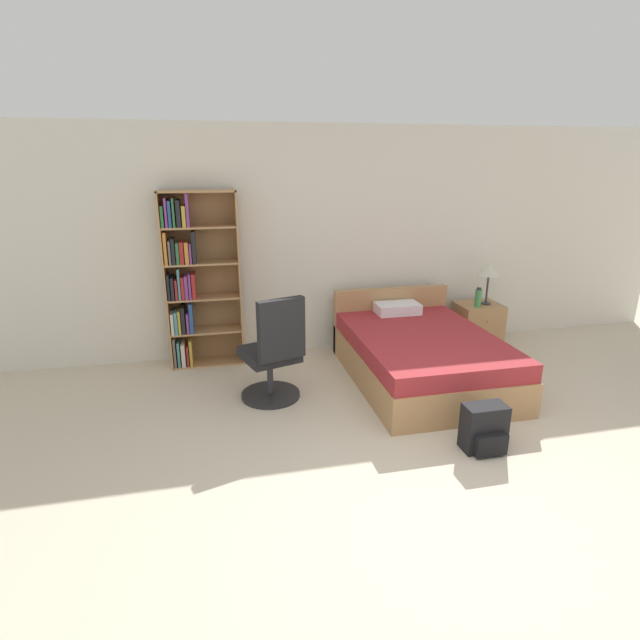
{
  "coord_description": "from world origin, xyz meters",
  "views": [
    {
      "loc": [
        -1.38,
        -2.44,
        2.2
      ],
      "look_at": [
        -0.39,
        1.98,
        0.75
      ],
      "focal_mm": 28.0,
      "sensor_mm": 36.0,
      "label": 1
    }
  ],
  "objects_px": {
    "table_lamp": "(489,270)",
    "water_bottle": "(478,298)",
    "bed": "(420,355)",
    "backpack_black": "(485,429)",
    "nightstand": "(477,324)",
    "office_chair": "(274,356)",
    "bookshelf": "(193,281)"
  },
  "relations": [
    {
      "from": "water_bottle",
      "to": "nightstand",
      "type": "bearing_deg",
      "value": 51.09
    },
    {
      "from": "bed",
      "to": "office_chair",
      "type": "xyz_separation_m",
      "value": [
        -1.56,
        -0.19,
        0.19
      ]
    },
    {
      "from": "table_lamp",
      "to": "water_bottle",
      "type": "bearing_deg",
      "value": -150.9
    },
    {
      "from": "office_chair",
      "to": "water_bottle",
      "type": "xyz_separation_m",
      "value": [
        2.58,
        0.88,
        0.18
      ]
    },
    {
      "from": "bookshelf",
      "to": "backpack_black",
      "type": "bearing_deg",
      "value": -46.25
    },
    {
      "from": "bookshelf",
      "to": "nightstand",
      "type": "height_order",
      "value": "bookshelf"
    },
    {
      "from": "office_chair",
      "to": "nightstand",
      "type": "xyz_separation_m",
      "value": [
        2.67,
        0.99,
        -0.2
      ]
    },
    {
      "from": "table_lamp",
      "to": "bookshelf",
      "type": "bearing_deg",
      "value": 177.62
    },
    {
      "from": "water_bottle",
      "to": "office_chair",
      "type": "bearing_deg",
      "value": -161.27
    },
    {
      "from": "nightstand",
      "to": "office_chair",
      "type": "bearing_deg",
      "value": -159.75
    },
    {
      "from": "bed",
      "to": "table_lamp",
      "type": "bearing_deg",
      "value": 33.3
    },
    {
      "from": "bed",
      "to": "backpack_black",
      "type": "bearing_deg",
      "value": -92.17
    },
    {
      "from": "water_bottle",
      "to": "bed",
      "type": "bearing_deg",
      "value": -146.07
    },
    {
      "from": "office_chair",
      "to": "bookshelf",
      "type": "bearing_deg",
      "value": 122.8
    },
    {
      "from": "bed",
      "to": "table_lamp",
      "type": "distance_m",
      "value": 1.58
    },
    {
      "from": "office_chair",
      "to": "table_lamp",
      "type": "height_order",
      "value": "office_chair"
    },
    {
      "from": "bookshelf",
      "to": "table_lamp",
      "type": "relative_size",
      "value": 3.71
    },
    {
      "from": "bed",
      "to": "table_lamp",
      "type": "relative_size",
      "value": 3.87
    },
    {
      "from": "bookshelf",
      "to": "table_lamp",
      "type": "bearing_deg",
      "value": -2.38
    },
    {
      "from": "bed",
      "to": "office_chair",
      "type": "bearing_deg",
      "value": -173.14
    },
    {
      "from": "office_chair",
      "to": "nightstand",
      "type": "distance_m",
      "value": 2.86
    },
    {
      "from": "bed",
      "to": "table_lamp",
      "type": "xyz_separation_m",
      "value": [
        1.19,
        0.78,
        0.69
      ]
    },
    {
      "from": "backpack_black",
      "to": "office_chair",
      "type": "bearing_deg",
      "value": 141.21
    },
    {
      "from": "nightstand",
      "to": "backpack_black",
      "type": "bearing_deg",
      "value": -117.93
    },
    {
      "from": "bed",
      "to": "water_bottle",
      "type": "height_order",
      "value": "bed"
    },
    {
      "from": "office_chair",
      "to": "table_lamp",
      "type": "xyz_separation_m",
      "value": [
        2.75,
        0.97,
        0.49
      ]
    },
    {
      "from": "nightstand",
      "to": "table_lamp",
      "type": "bearing_deg",
      "value": -14.29
    },
    {
      "from": "nightstand",
      "to": "water_bottle",
      "type": "height_order",
      "value": "water_bottle"
    },
    {
      "from": "office_chair",
      "to": "backpack_black",
      "type": "xyz_separation_m",
      "value": [
        1.51,
        -1.21,
        -0.28
      ]
    },
    {
      "from": "backpack_black",
      "to": "water_bottle",
      "type": "bearing_deg",
      "value": 62.73
    },
    {
      "from": "nightstand",
      "to": "bed",
      "type": "bearing_deg",
      "value": -144.32
    },
    {
      "from": "bed",
      "to": "nightstand",
      "type": "xyz_separation_m",
      "value": [
        1.11,
        0.8,
        -0.0
      ]
    }
  ]
}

